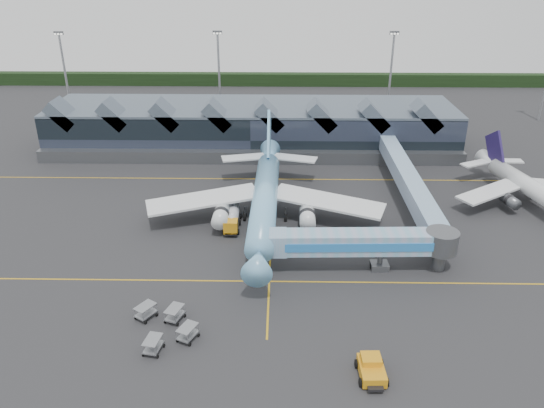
{
  "coord_description": "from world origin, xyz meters",
  "views": [
    {
      "loc": [
        1.46,
        -68.31,
        40.2
      ],
      "look_at": [
        0.12,
        5.96,
        5.0
      ],
      "focal_mm": 35.0,
      "sensor_mm": 36.0,
      "label": 1
    }
  ],
  "objects_px": {
    "jet_bridge": "(374,243)",
    "fuel_truck": "(232,217)",
    "main_airliner": "(265,196)",
    "regional_jet": "(527,186)",
    "pushback_tug": "(372,369)"
  },
  "relations": [
    {
      "from": "jet_bridge",
      "to": "fuel_truck",
      "type": "bearing_deg",
      "value": 146.47
    },
    {
      "from": "main_airliner",
      "to": "pushback_tug",
      "type": "height_order",
      "value": "main_airliner"
    },
    {
      "from": "main_airliner",
      "to": "pushback_tug",
      "type": "xyz_separation_m",
      "value": [
        12.18,
        -35.95,
        -3.38
      ]
    },
    {
      "from": "regional_jet",
      "to": "fuel_truck",
      "type": "height_order",
      "value": "regional_jet"
    },
    {
      "from": "main_airliner",
      "to": "regional_jet",
      "type": "height_order",
      "value": "main_airliner"
    },
    {
      "from": "regional_jet",
      "to": "pushback_tug",
      "type": "height_order",
      "value": "regional_jet"
    },
    {
      "from": "fuel_truck",
      "to": "pushback_tug",
      "type": "xyz_separation_m",
      "value": [
        17.44,
        -33.72,
        -0.72
      ]
    },
    {
      "from": "main_airliner",
      "to": "jet_bridge",
      "type": "distance_m",
      "value": 21.47
    },
    {
      "from": "regional_jet",
      "to": "fuel_truck",
      "type": "relative_size",
      "value": 3.41
    },
    {
      "from": "jet_bridge",
      "to": "fuel_truck",
      "type": "distance_m",
      "value": 24.38
    },
    {
      "from": "pushback_tug",
      "to": "regional_jet",
      "type": "bearing_deg",
      "value": 50.13
    },
    {
      "from": "jet_bridge",
      "to": "fuel_truck",
      "type": "height_order",
      "value": "jet_bridge"
    },
    {
      "from": "jet_bridge",
      "to": "pushback_tug",
      "type": "bearing_deg",
      "value": -100.46
    },
    {
      "from": "fuel_truck",
      "to": "pushback_tug",
      "type": "height_order",
      "value": "fuel_truck"
    },
    {
      "from": "regional_jet",
      "to": "fuel_truck",
      "type": "bearing_deg",
      "value": 178.09
    }
  ]
}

